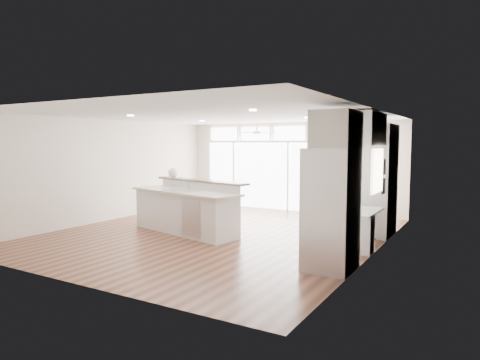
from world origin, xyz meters
The scene contains 24 objects.
floor centered at (0.00, 0.00, -0.01)m, with size 7.00×8.00×0.02m, color #442215.
ceiling centered at (0.00, 0.00, 2.70)m, with size 7.00×8.00×0.02m, color silver.
wall_back centered at (0.00, 4.00, 1.35)m, with size 7.00×0.04×2.70m, color beige.
wall_front centered at (0.00, -4.00, 1.35)m, with size 7.00×0.04×2.70m, color beige.
wall_left centered at (-3.50, 0.00, 1.35)m, with size 0.04×8.00×2.70m, color beige.
wall_right centered at (3.50, 0.00, 1.35)m, with size 0.04×8.00×2.70m, color beige.
glass_wall centered at (0.00, 3.94, 1.05)m, with size 5.80×0.06×2.08m, color white.
transom_row centered at (0.00, 3.94, 2.38)m, with size 5.90×0.06×0.40m, color white.
desk_window centered at (3.46, 0.30, 1.55)m, with size 0.04×0.85×0.85m, color white.
ceiling_fan centered at (-0.50, 2.80, 2.48)m, with size 1.16×1.16×0.32m, color white.
recessed_lights centered at (0.00, 0.20, 2.68)m, with size 3.40×3.00×0.02m, color white.
oven_cabinet centered at (3.17, 1.80, 1.25)m, with size 0.64×1.20×2.50m, color silver.
desk_nook centered at (3.13, 0.30, 0.38)m, with size 0.72×1.30×0.76m, color silver.
upper_cabinets centered at (3.17, 0.30, 2.35)m, with size 0.64×1.30×0.64m, color silver.
refrigerator centered at (3.11, -1.35, 1.00)m, with size 0.76×0.90×2.00m, color #BBBBC0.
fridge_cabinet centered at (3.17, -1.35, 2.30)m, with size 0.64×0.90×0.60m, color silver.
framed_photos centered at (3.46, 0.92, 1.40)m, with size 0.06×0.22×0.80m, color black.
kitchen_island centered at (-0.75, -0.27, 0.60)m, with size 3.04×1.15×1.21m, color silver.
rug centered at (2.46, 0.88, 0.01)m, with size 0.87×0.63×0.01m, color #361B11.
office_chair centered at (3.01, 0.84, 0.46)m, with size 0.47×0.44×0.91m, color black.
fishbowl centered at (-1.58, 0.34, 1.33)m, with size 0.25×0.25×0.25m, color silver.
monitor centered at (3.05, 0.30, 0.96)m, with size 0.08×0.48×0.40m, color black.
keyboard centered at (2.88, 0.30, 0.77)m, with size 0.12×0.31×0.02m, color silver.
potted_plant centered at (3.17, 1.80, 2.61)m, with size 0.26×0.29×0.22m, color #336029.
Camera 1 is at (5.32, -8.10, 2.09)m, focal length 32.00 mm.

